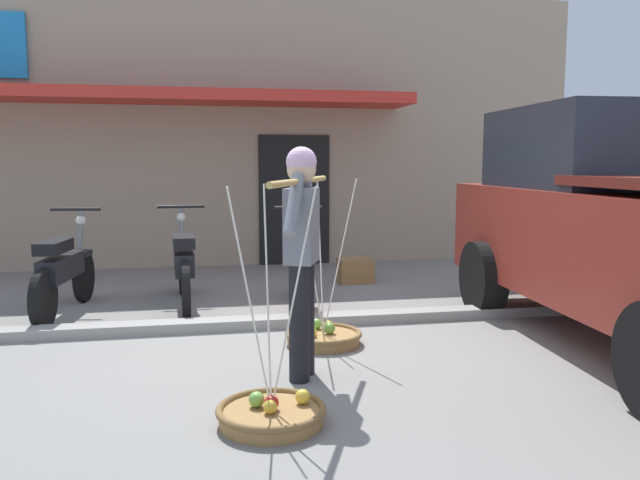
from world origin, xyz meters
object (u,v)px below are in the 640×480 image
object	(u,v)px
fruit_basket_right_side	(272,412)
motorcycle_nearest_shop	(63,272)
motorcycle_second_in_row	(184,265)
fruit_basket_left_side	(323,336)
motorcycle_third_in_row	(299,268)
fruit_vendor	(302,246)
wooden_crate	(355,270)

from	to	relation	value
fruit_basket_right_side	motorcycle_nearest_shop	xyz separation A→B (m)	(-1.78, 3.22, 0.38)
fruit_basket_right_side	motorcycle_second_in_row	xyz separation A→B (m)	(-0.56, 3.43, 0.38)
fruit_basket_left_side	motorcycle_nearest_shop	bearing A→B (deg)	146.84
fruit_basket_left_side	motorcycle_third_in_row	world-z (taller)	fruit_basket_left_side
fruit_basket_left_side	fruit_vendor	bearing A→B (deg)	-111.68
fruit_basket_right_side	motorcycle_third_in_row	world-z (taller)	fruit_basket_right_side
fruit_vendor	motorcycle_nearest_shop	bearing A→B (deg)	131.22
fruit_basket_right_side	fruit_vendor	bearing A→B (deg)	68.19
fruit_basket_right_side	motorcycle_nearest_shop	size ratio (longest dim) A/B	0.80
fruit_basket_right_side	wooden_crate	xyz separation A→B (m)	(1.64, 4.40, 0.09)
fruit_basket_left_side	motorcycle_third_in_row	bearing A→B (deg)	89.50
motorcycle_second_in_row	motorcycle_third_in_row	xyz separation A→B (m)	(1.23, -0.41, 0.00)
fruit_basket_left_side	wooden_crate	world-z (taller)	fruit_basket_left_side
motorcycle_second_in_row	wooden_crate	world-z (taller)	motorcycle_second_in_row
motorcycle_second_in_row	motorcycle_third_in_row	distance (m)	1.29
motorcycle_nearest_shop	motorcycle_second_in_row	size ratio (longest dim) A/B	1.00
fruit_vendor	fruit_basket_right_side	distance (m)	1.26
fruit_vendor	motorcycle_third_in_row	bearing A→B (deg)	81.32
motorcycle_nearest_shop	motorcycle_second_in_row	world-z (taller)	same
fruit_basket_right_side	motorcycle_nearest_shop	distance (m)	3.70
fruit_vendor	motorcycle_third_in_row	distance (m)	2.29
wooden_crate	fruit_basket_left_side	bearing A→B (deg)	-109.66
fruit_basket_right_side	wooden_crate	size ratio (longest dim) A/B	3.30
fruit_basket_left_side	fruit_basket_right_side	bearing A→B (deg)	-111.75
motorcycle_nearest_shop	wooden_crate	xyz separation A→B (m)	(3.42, 1.18, -0.29)
motorcycle_second_in_row	fruit_basket_right_side	bearing A→B (deg)	-80.65
motorcycle_third_in_row	fruit_vendor	bearing A→B (deg)	-98.68
fruit_basket_right_side	fruit_basket_left_side	bearing A→B (deg)	68.25
fruit_basket_right_side	motorcycle_nearest_shop	bearing A→B (deg)	118.99
motorcycle_third_in_row	wooden_crate	size ratio (longest dim) A/B	4.12
fruit_vendor	motorcycle_third_in_row	size ratio (longest dim) A/B	0.94
fruit_vendor	fruit_basket_right_side	size ratio (longest dim) A/B	1.17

